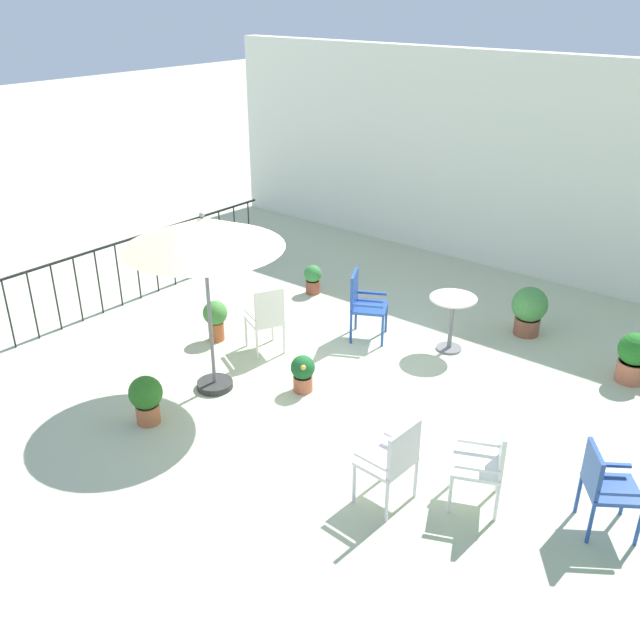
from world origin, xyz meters
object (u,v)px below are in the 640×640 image
Objects in this scene: potted_plant_5 at (529,309)px; patio_umbrella_0 at (203,235)px; potted_plant_3 at (303,372)px; patio_chair_0 at (393,458)px; cafe_table_0 at (452,314)px; patio_chair_2 at (363,301)px; potted_plant_2 at (215,317)px; patio_chair_1 at (267,316)px; patio_chair_4 at (605,484)px; patio_chair_3 at (487,460)px; potted_plant_4 at (634,356)px; potted_plant_1 at (146,398)px; potted_plant_0 at (313,278)px.

patio_umbrella_0 is at bearing -122.10° from potted_plant_5.
patio_umbrella_0 is at bearing -144.69° from potted_plant_3.
cafe_table_0 is at bearing 109.71° from patio_chair_0.
cafe_table_0 is 1.22m from patio_chair_2.
potted_plant_5 reaches higher than potted_plant_2.
patio_chair_1 reaches higher than patio_chair_4.
patio_umbrella_0 is at bearing -177.68° from patio_chair_3.
potted_plant_3 is 4.08m from potted_plant_4.
patio_umbrella_0 is at bearing 87.80° from potted_plant_1.
potted_plant_5 is at bearing 41.24° from potted_plant_2.
potted_plant_4 is at bearing 4.46° from potted_plant_0.
patio_chair_0 is at bearing -70.29° from cafe_table_0.
patio_umbrella_0 is at bearing -44.46° from potted_plant_2.
potted_plant_5 is at bearing 122.94° from patio_chair_4.
potted_plant_1 is at bearing -115.96° from cafe_table_0.
patio_chair_0 is 0.94× the size of patio_chair_1.
patio_chair_2 is at bearing 41.28° from potted_plant_2.
patio_chair_0 reaches higher than potted_plant_4.
patio_chair_1 is 1.00× the size of patio_chair_2.
patio_umbrella_0 reaches higher than patio_chair_1.
patio_chair_4 is (4.61, -0.58, -0.04)m from patio_chair_1.
patio_umbrella_0 is 2.03m from potted_plant_3.
patio_chair_0 is 1.92× the size of potted_plant_3.
potted_plant_3 is at bearing -112.73° from cafe_table_0.
patio_chair_1 reaches higher than potted_plant_2.
patio_umbrella_0 is 1.80m from patio_chair_1.
potted_plant_0 is at bearing -166.51° from potted_plant_5.
potted_plant_0 is 0.82× the size of potted_plant_1.
cafe_table_0 is at bearing 21.35° from patio_chair_2.
patio_chair_3 is 2.70m from potted_plant_3.
potted_plant_2 is (-3.77, 1.30, -0.19)m from patio_chair_0.
cafe_table_0 is 0.85× the size of patio_chair_0.
potted_plant_2 is 5.42m from potted_plant_4.
patio_chair_1 is 2.07m from potted_plant_1.
patio_chair_0 is (1.11, -3.09, -0.00)m from cafe_table_0.
patio_chair_3 is at bearing 17.54° from potted_plant_1.
potted_plant_5 is at bearing 165.19° from potted_plant_4.
patio_umbrella_0 is 4.72× the size of potted_plant_0.
patio_chair_0 is 1.91× the size of potted_plant_0.
patio_chair_2 is (-1.13, -0.44, 0.02)m from cafe_table_0.
patio_chair_0 is at bearing -151.29° from patio_chair_4.
potted_plant_0 is 3.36m from potted_plant_5.
potted_plant_0 is (-1.51, 0.75, -0.30)m from patio_chair_2.
cafe_table_0 is at bearing 67.27° from potted_plant_3.
potted_plant_4 is (2.17, 0.68, -0.18)m from cafe_table_0.
potted_plant_1 is 2.08m from potted_plant_2.
potted_plant_0 is at bearing -175.54° from potted_plant_4.
patio_chair_2 reaches higher than potted_plant_2.
potted_plant_4 reaches higher than potted_plant_0.
potted_plant_1 is (-4.53, -1.48, -0.18)m from patio_chair_4.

